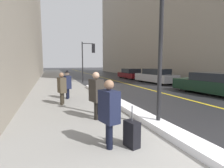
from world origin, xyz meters
TOP-DOWN VIEW (x-y plane):
  - ground_plane at (0.00, 0.00)m, footprint 160.00×160.00m
  - sidewalk_slab at (-2.00, 15.00)m, footprint 4.00×80.00m
  - road_centre_stripe at (4.00, 15.00)m, footprint 0.16×80.00m
  - snow_bank_curb at (0.16, 5.08)m, footprint 0.55×11.65m
  - building_facade_left at (-7.00, 20.00)m, footprint 6.00×36.00m
  - building_facade_right at (13.00, 22.00)m, footprint 6.00×36.00m
  - lamp_post at (0.25, 1.73)m, footprint 0.28×0.28m
  - traffic_light_near at (1.03, 14.81)m, footprint 1.31×0.33m
  - pedestrian_with_shoulder_bag at (-1.55, 1.01)m, footprint 0.40×0.73m
  - pedestrian_trailing at (-1.31, 3.05)m, footprint 0.42×0.57m
  - pedestrian_in_glasses at (-2.25, 5.60)m, footprint 0.39×0.53m
  - pedestrian_in_fedora at (-1.88, 6.85)m, footprint 0.38×0.52m
  - parked_car_dark_green at (6.66, 5.27)m, footprint 2.33×5.03m
  - parked_car_silver at (6.99, 12.00)m, footprint 2.25×4.72m
  - parked_car_maroon at (6.91, 17.45)m, footprint 1.92×4.18m
  - rolling_suitcase at (-1.07, 0.81)m, footprint 0.30×0.40m

SIDE VIEW (x-z plane):
  - ground_plane at x=0.00m, z-range 0.00..0.00m
  - road_centre_stripe at x=4.00m, z-range 0.00..0.00m
  - sidewalk_slab at x=-2.00m, z-range 0.00..0.01m
  - snow_bank_curb at x=0.16m, z-range 0.00..0.19m
  - rolling_suitcase at x=-1.07m, z-range -0.17..0.78m
  - parked_car_maroon at x=6.91m, z-range -0.03..1.20m
  - parked_car_dark_green at x=6.66m, z-range -0.03..1.29m
  - parked_car_silver at x=6.99m, z-range -0.04..1.34m
  - pedestrian_in_glasses at x=-2.25m, z-range 0.08..1.55m
  - pedestrian_in_fedora at x=-1.88m, z-range 0.07..1.61m
  - pedestrian_with_shoulder_bag at x=-1.55m, z-range 0.08..1.60m
  - pedestrian_trailing at x=-1.31m, z-range 0.09..1.68m
  - lamp_post at x=0.25m, z-range 0.47..4.88m
  - traffic_light_near at x=1.03m, z-range 0.89..4.89m
  - building_facade_left at x=-7.00m, z-range 0.00..14.86m
  - building_facade_right at x=13.00m, z-range 0.00..23.19m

